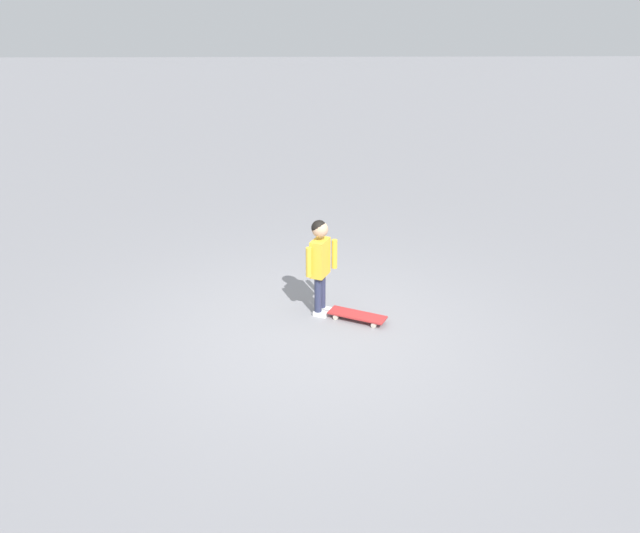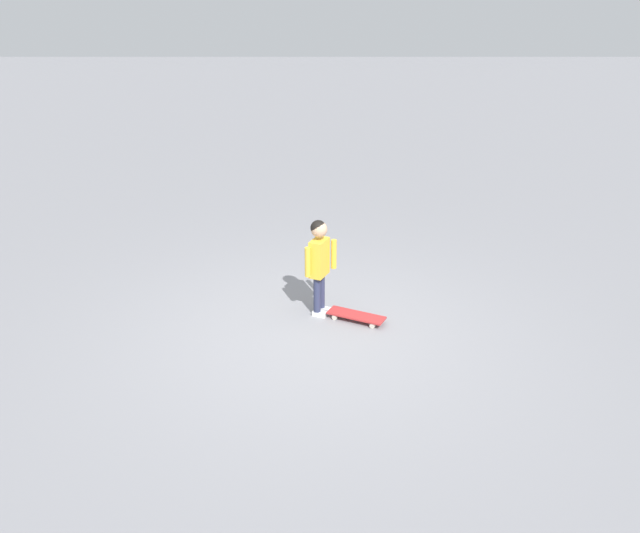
# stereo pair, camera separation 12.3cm
# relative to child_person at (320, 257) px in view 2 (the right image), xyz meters

# --- Properties ---
(ground_plane) EXTENTS (50.00, 50.00, 0.00)m
(ground_plane) POSITION_rel_child_person_xyz_m (-0.05, -0.49, -0.66)
(ground_plane) COLOR gray
(child_person) EXTENTS (0.33, 0.29, 1.06)m
(child_person) POSITION_rel_child_person_xyz_m (0.00, 0.00, 0.00)
(child_person) COLOR #2D3351
(child_person) RESTS_ON ground
(skateboard) EXTENTS (0.64, 0.44, 0.07)m
(skateboard) POSITION_rel_child_person_xyz_m (0.39, -0.17, -0.60)
(skateboard) COLOR #B22D2D
(skateboard) RESTS_ON ground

